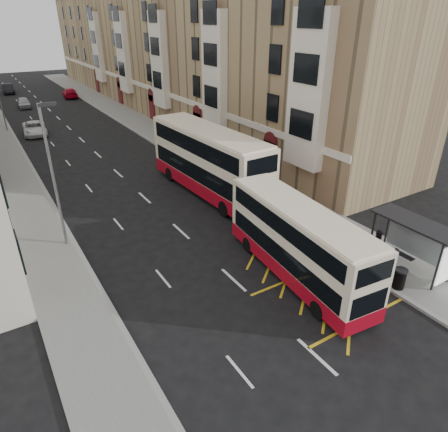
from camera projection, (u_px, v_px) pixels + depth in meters
ground at (284, 326)px, 17.23m from camera, size 200.00×200.00×0.00m
pavement_right at (165, 137)px, 43.71m from camera, size 4.00×120.00×0.15m
pavement_left at (9, 161)px, 36.40m from camera, size 3.00×120.00×0.15m
kerb_right at (148, 140)px, 42.76m from camera, size 0.25×120.00×0.15m
kerb_left at (27, 159)px, 37.11m from camera, size 0.25×120.00×0.15m
road_markings at (60, 119)px, 51.34m from camera, size 10.00×110.00×0.01m
terrace_right at (161, 51)px, 55.25m from camera, size 10.75×79.00×15.25m
bus_shelter at (422, 237)px, 19.90m from camera, size 1.65×4.25×2.70m
guard_railing at (304, 221)px, 24.15m from camera, size 0.06×6.56×1.01m
street_lamp_near at (53, 170)px, 21.24m from camera, size 0.93×0.18×8.00m
double_decker_front at (298, 242)px, 19.73m from camera, size 3.14×9.90×3.88m
double_decker_rear at (209, 162)px, 29.06m from camera, size 3.29×12.31×4.87m
litter_bin at (400, 278)px, 19.22m from camera, size 0.63×0.63×1.05m
pedestrian_near at (392, 264)px, 19.69m from camera, size 0.68×0.46×1.81m
pedestrian_mid at (378, 245)px, 21.29m from camera, size 0.94×0.77×1.77m
pedestrian_far at (308, 219)px, 24.03m from camera, size 1.13×0.71×1.80m
white_van at (35, 128)px, 44.54m from camera, size 2.80×5.28×1.41m
car_silver at (24, 103)px, 57.51m from camera, size 1.89×4.26×1.43m
car_dark at (8, 89)px, 68.03m from camera, size 1.72×4.75×1.56m
car_red at (70, 93)px, 64.63m from camera, size 2.66×5.25×1.46m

